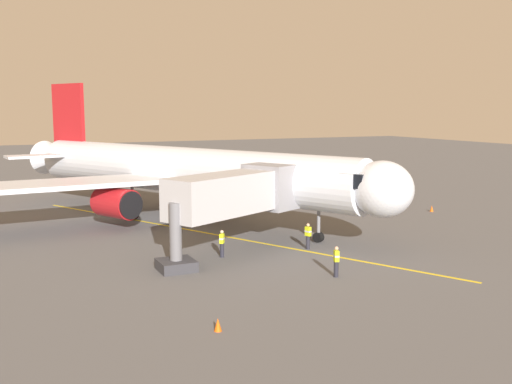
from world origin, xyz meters
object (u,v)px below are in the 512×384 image
at_px(safety_cone_nose_left, 372,207).
at_px(safety_cone_wing_port, 218,325).
at_px(ground_crew_loader, 336,261).
at_px(jet_bridge, 240,194).
at_px(safety_cone_nose_right, 432,209).
at_px(airplane, 178,171).
at_px(ground_crew_wing_walker, 222,243).
at_px(baggage_cart_near_nose, 198,186).
at_px(ground_crew_marshaller, 308,236).

height_order(safety_cone_nose_left, safety_cone_wing_port, same).
height_order(ground_crew_loader, safety_cone_nose_left, ground_crew_loader).
xyz_separation_m(jet_bridge, safety_cone_nose_right, (-21.33, -6.19, -3.49)).
bearing_deg(airplane, ground_crew_wing_walker, 83.91).
bearing_deg(safety_cone_nose_left, safety_cone_nose_right, 147.54).
height_order(ground_crew_wing_walker, safety_cone_nose_right, ground_crew_wing_walker).
relative_size(ground_crew_wing_walker, safety_cone_nose_left, 3.11).
bearing_deg(safety_cone_nose_left, jet_bridge, 28.10).
distance_m(baggage_cart_near_nose, safety_cone_wing_port, 40.49).
height_order(safety_cone_nose_left, safety_cone_nose_right, same).
bearing_deg(jet_bridge, safety_cone_nose_left, -151.90).
height_order(baggage_cart_near_nose, safety_cone_wing_port, baggage_cart_near_nose).
bearing_deg(ground_crew_marshaller, safety_cone_wing_port, 45.66).
relative_size(jet_bridge, baggage_cart_near_nose, 3.82).
xyz_separation_m(airplane, safety_cone_nose_right, (-21.50, 6.30, -3.73)).
bearing_deg(baggage_cart_near_nose, ground_crew_marshaller, 85.48).
relative_size(safety_cone_nose_left, safety_cone_nose_right, 1.00).
distance_m(ground_crew_marshaller, safety_cone_nose_right, 18.61).
bearing_deg(ground_crew_wing_walker, jet_bridge, -152.42).
height_order(airplane, ground_crew_loader, airplane).
bearing_deg(jet_bridge, ground_crew_loader, 108.29).
bearing_deg(baggage_cart_near_nose, airplane, 64.48).
distance_m(jet_bridge, safety_cone_wing_port, 14.00).
distance_m(jet_bridge, safety_cone_nose_right, 22.48).
relative_size(jet_bridge, safety_cone_nose_right, 20.07).
xyz_separation_m(ground_crew_marshaller, ground_crew_wing_walker, (5.88, -0.42, 0.00)).
height_order(jet_bridge, ground_crew_wing_walker, jet_bridge).
distance_m(baggage_cart_near_nose, safety_cone_nose_right, 25.09).
distance_m(jet_bridge, ground_crew_marshaller, 5.31).
bearing_deg(safety_cone_wing_port, baggage_cart_near_nose, -108.31).
bearing_deg(ground_crew_wing_walker, baggage_cart_near_nose, -106.49).
height_order(ground_crew_marshaller, ground_crew_loader, same).
bearing_deg(airplane, safety_cone_nose_right, 163.67).
relative_size(ground_crew_loader, baggage_cart_near_nose, 0.59).
xyz_separation_m(airplane, safety_cone_wing_port, (6.08, 24.52, -3.73)).
xyz_separation_m(ground_crew_marshaller, safety_cone_nose_right, (-17.04, -7.44, -0.61)).
relative_size(baggage_cart_near_nose, safety_cone_nose_right, 5.26).
bearing_deg(baggage_cart_near_nose, safety_cone_wing_port, 71.69).
height_order(jet_bridge, baggage_cart_near_nose, jet_bridge).
xyz_separation_m(ground_crew_wing_walker, safety_cone_wing_port, (4.65, 11.20, -0.61)).
distance_m(ground_crew_loader, baggage_cart_near_nose, 34.11).
relative_size(airplane, safety_cone_nose_right, 68.39).
distance_m(airplane, jet_bridge, 12.50).
xyz_separation_m(ground_crew_marshaller, ground_crew_loader, (1.82, 6.21, 0.00)).
relative_size(ground_crew_wing_walker, safety_cone_wing_port, 3.11).
bearing_deg(ground_crew_marshaller, ground_crew_wing_walker, -4.11).
relative_size(airplane, ground_crew_marshaller, 22.00).
height_order(ground_crew_wing_walker, safety_cone_nose_left, ground_crew_wing_walker).
bearing_deg(jet_bridge, airplane, -89.22).
distance_m(airplane, ground_crew_loader, 20.37).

